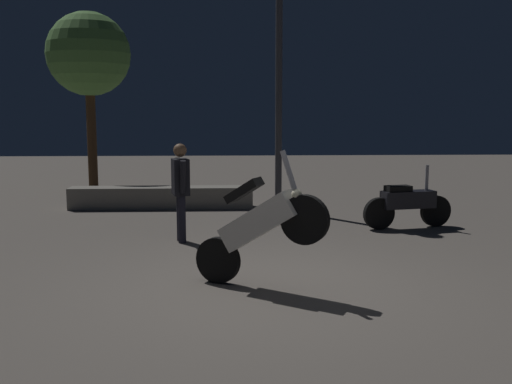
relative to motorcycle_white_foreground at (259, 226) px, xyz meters
name	(u,v)px	position (x,y,z in m)	size (l,w,h in m)	color
ground_plane	(266,287)	(0.08, 0.04, -0.74)	(40.00, 40.00, 0.00)	#605951
motorcycle_white_foreground	(259,226)	(0.00, 0.00, 0.00)	(1.52, 0.85, 1.63)	black
motorcycle_black_parked_left	(408,203)	(2.78, 3.43, -0.31)	(1.65, 0.48, 1.11)	black
person_rider_beside	(181,184)	(-1.11, 2.49, 0.17)	(0.32, 0.66, 1.55)	black
streetlamp_near	(279,58)	(0.66, 5.44, 2.36)	(0.36, 0.36, 4.86)	#38383D
tree_left_bg	(89,55)	(-3.91, 8.72, 2.69)	(2.11, 2.11, 4.53)	#4C331E
planter_wall_low	(162,197)	(-1.80, 5.76, -0.52)	(3.86, 0.50, 0.45)	gray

